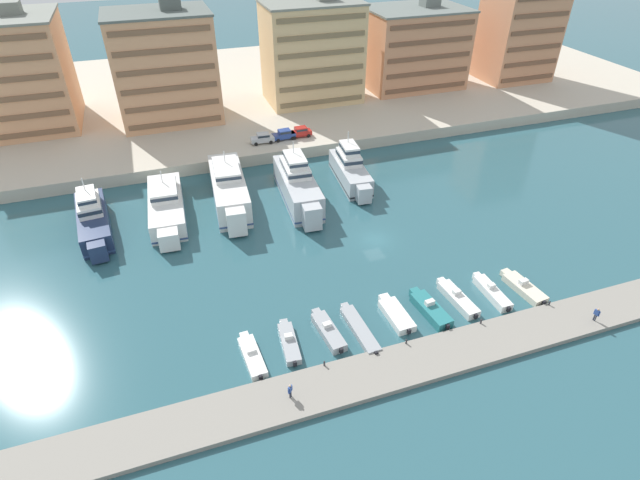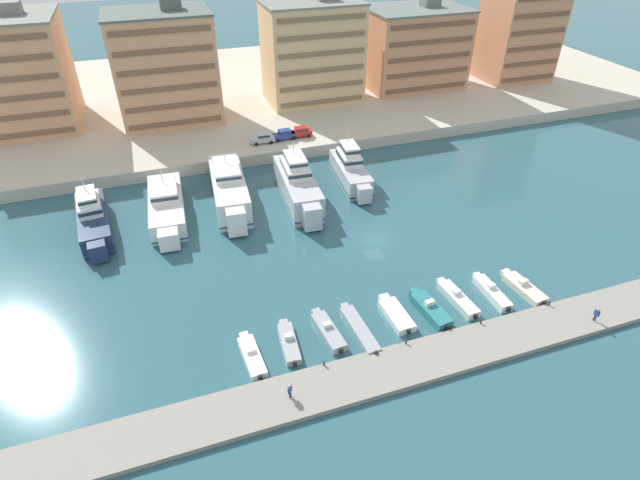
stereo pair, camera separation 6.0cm
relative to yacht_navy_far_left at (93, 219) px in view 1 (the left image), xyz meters
The scene contains 31 objects.
ground_plane 39.01m from the yacht_navy_far_left, 22.30° to the right, with size 400.00×400.00×0.00m, color #2D5B66.
quay_promenade 59.42m from the yacht_navy_far_left, 52.65° to the left, with size 180.00×70.00×2.05m, color beige.
pier_dock 50.96m from the yacht_navy_far_left, 44.96° to the right, with size 120.00×5.26×0.56m, color gray.
yacht_navy_far_left is the anchor object (origin of this frame).
yacht_white_left 9.90m from the yacht_navy_far_left, ahead, with size 5.53×18.48×6.14m.
yacht_white_mid_left 19.28m from the yacht_navy_far_left, ahead, with size 5.98×19.72×7.33m.
yacht_silver_center_left 29.22m from the yacht_navy_far_left, ahead, with size 5.52×18.48×8.59m.
yacht_silver_center 38.96m from the yacht_navy_far_left, ahead, with size 4.98×15.41×7.88m.
motorboat_white_far_left 33.73m from the yacht_navy_far_left, 62.51° to the right, with size 1.98×6.58×1.09m.
motorboat_grey_left 35.34m from the yacht_navy_far_left, 56.23° to the right, with size 2.01×6.51×1.22m.
motorboat_grey_mid_left 37.82m from the yacht_navy_far_left, 50.59° to the right, with size 2.20×6.76×1.39m.
motorboat_grey_center_left 40.57m from the yacht_navy_far_left, 47.60° to the right, with size 1.92×8.21×0.81m.
motorboat_white_center 43.37m from the yacht_navy_far_left, 42.39° to the right, with size 2.28×6.39×0.88m.
motorboat_teal_center_right 46.73m from the yacht_navy_far_left, 39.66° to the right, with size 2.51×6.88×1.62m.
motorboat_white_mid_right 49.43m from the yacht_navy_far_left, 36.19° to the right, with size 2.09×7.14×1.44m.
motorboat_white_right 53.22m from the yacht_navy_far_left, 33.74° to the right, with size 1.55×6.80×1.48m.
motorboat_cream_far_right 56.95m from the yacht_navy_far_left, 31.84° to the right, with size 2.56×6.78×1.44m.
car_silver_far_left 32.60m from the yacht_navy_far_left, 30.55° to the left, with size 4.16×2.04×1.80m.
car_blue_left 36.25m from the yacht_navy_far_left, 27.76° to the left, with size 4.18×2.09×1.80m.
car_red_mid_left 39.12m from the yacht_navy_far_left, 25.84° to the left, with size 4.15×2.02×1.80m.
apartment_block_far_left 41.78m from the yacht_navy_far_left, 107.16° to the left, with size 18.92×17.66×21.61m.
apartment_block_left 37.93m from the yacht_navy_far_left, 67.22° to the left, with size 18.49×13.87×21.68m.
apartment_block_mid_left 56.71m from the yacht_navy_far_left, 38.89° to the left, with size 19.40×12.46×21.34m.
apartment_block_center_left 77.79m from the yacht_navy_far_left, 28.93° to the left, with size 21.41×15.88×18.42m.
apartment_block_center 99.67m from the yacht_navy_far_left, 20.12° to the left, with size 15.38×12.49×29.15m.
pedestrian_near_edge 40.28m from the yacht_navy_far_left, 63.73° to the right, with size 0.50×0.49×1.70m.
pedestrian_mid_deck 63.96m from the yacht_navy_far_left, 35.60° to the right, with size 0.33×0.65×1.71m.
bollard_west 40.20m from the yacht_navy_far_left, 56.75° to the right, with size 0.20×0.20×0.61m.
bollard_west_mid 45.75m from the yacht_navy_far_left, 47.28° to the right, with size 0.20×0.20×0.61m.
bollard_east_mid 52.28m from the yacht_navy_far_left, 40.02° to the right, with size 0.20×0.20×0.61m.
bollard_east 59.45m from the yacht_navy_far_left, 34.43° to the right, with size 0.20×0.20×0.61m.
Camera 1 is at (-25.17, -49.99, 39.20)m, focal length 28.00 mm.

